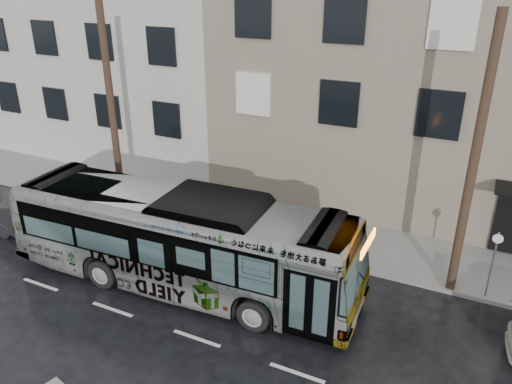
# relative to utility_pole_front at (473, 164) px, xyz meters

# --- Properties ---
(ground) EXTENTS (120.00, 120.00, 0.00)m
(ground) POSITION_rel_utility_pole_front_xyz_m (-6.50, -3.30, -4.65)
(ground) COLOR black
(ground) RESTS_ON ground
(sidewalk) EXTENTS (90.00, 3.60, 0.15)m
(sidewalk) POSITION_rel_utility_pole_front_xyz_m (-6.50, 1.60, -4.58)
(sidewalk) COLOR gray
(sidewalk) RESTS_ON ground
(building_taupe) EXTENTS (20.00, 12.00, 11.00)m
(building_taupe) POSITION_rel_utility_pole_front_xyz_m (-1.50, 9.40, 0.85)
(building_taupe) COLOR gray
(building_taupe) RESTS_ON ground
(building_grey) EXTENTS (26.00, 15.00, 16.00)m
(building_grey) POSITION_rel_utility_pole_front_xyz_m (-24.50, 10.90, 3.35)
(building_grey) COLOR beige
(building_grey) RESTS_ON ground
(utility_pole_front) EXTENTS (0.30, 0.30, 9.00)m
(utility_pole_front) POSITION_rel_utility_pole_front_xyz_m (0.00, 0.00, 0.00)
(utility_pole_front) COLOR #422E21
(utility_pole_front) RESTS_ON sidewalk
(utility_pole_rear) EXTENTS (0.30, 0.30, 9.00)m
(utility_pole_rear) POSITION_rel_utility_pole_front_xyz_m (-14.00, 0.00, 0.00)
(utility_pole_rear) COLOR #422E21
(utility_pole_rear) RESTS_ON sidewalk
(sign_post) EXTENTS (0.06, 0.06, 2.40)m
(sign_post) POSITION_rel_utility_pole_front_xyz_m (1.10, 0.00, -3.30)
(sign_post) COLOR slate
(sign_post) RESTS_ON sidewalk
(bus) EXTENTS (12.50, 3.42, 3.45)m
(bus) POSITION_rel_utility_pole_front_xyz_m (-8.47, -3.54, -2.93)
(bus) COLOR #B2B2B2
(bus) RESTS_ON ground
(dark_sedan) EXTENTS (4.76, 1.96, 1.53)m
(dark_sedan) POSITION_rel_utility_pole_front_xyz_m (-15.46, -3.21, -3.88)
(dark_sedan) COLOR black
(dark_sedan) RESTS_ON ground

